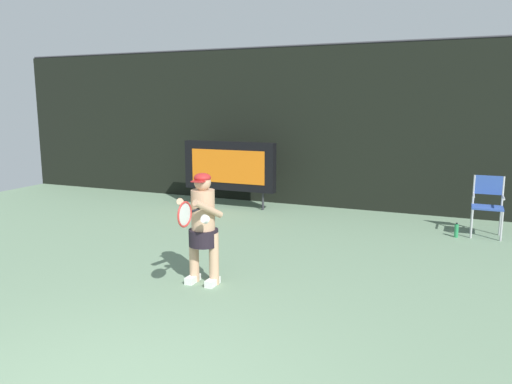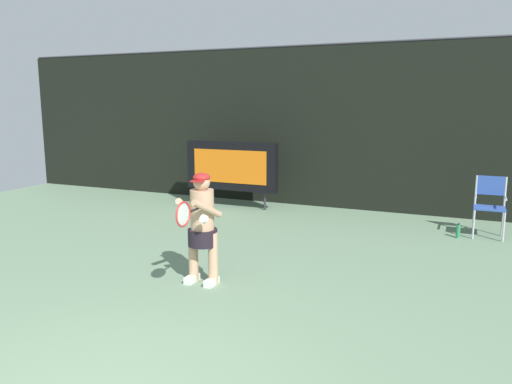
# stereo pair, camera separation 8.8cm
# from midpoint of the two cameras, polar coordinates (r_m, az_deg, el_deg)

# --- Properties ---
(backdrop_screen) EXTENTS (18.00, 0.12, 3.66)m
(backdrop_screen) POSITION_cam_midpoint_polar(r_m,az_deg,el_deg) (11.32, 10.67, 7.19)
(backdrop_screen) COLOR black
(backdrop_screen) RESTS_ON ground
(scoreboard) EXTENTS (2.20, 0.21, 1.50)m
(scoreboard) POSITION_cam_midpoint_polar(r_m,az_deg,el_deg) (11.34, -2.61, 2.98)
(scoreboard) COLOR black
(scoreboard) RESTS_ON ground
(umpire_chair) EXTENTS (0.52, 0.44, 1.08)m
(umpire_chair) POSITION_cam_midpoint_polar(r_m,az_deg,el_deg) (9.79, 25.42, -1.12)
(umpire_chair) COLOR #B7B7BC
(umpire_chair) RESTS_ON ground
(water_bottle) EXTENTS (0.07, 0.07, 0.27)m
(water_bottle) POSITION_cam_midpoint_polar(r_m,az_deg,el_deg) (9.58, 22.37, -4.17)
(water_bottle) COLOR #2A8A51
(water_bottle) RESTS_ON ground
(tennis_player) EXTENTS (0.54, 0.61, 1.48)m
(tennis_player) POSITION_cam_midpoint_polar(r_m,az_deg,el_deg) (6.57, -5.81, -3.65)
(tennis_player) COLOR white
(tennis_player) RESTS_ON ground
(tennis_racket) EXTENTS (0.03, 0.60, 0.31)m
(tennis_racket) POSITION_cam_midpoint_polar(r_m,az_deg,el_deg) (5.96, -7.79, -2.49)
(tennis_racket) COLOR black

